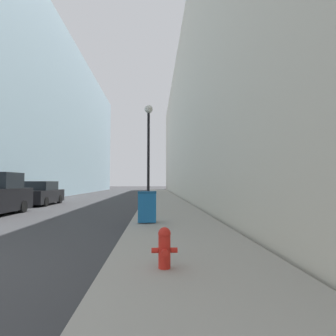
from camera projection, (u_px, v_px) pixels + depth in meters
sidewalk_right at (164, 201)px, 21.75m from camera, size 3.38×60.00×0.14m
building_left_glass at (11, 111)px, 29.39m from camera, size 12.00×60.00×19.30m
building_right_stone at (228, 124)px, 30.57m from camera, size 12.00×60.00×16.87m
fire_hydrant at (164, 247)px, 4.53m from camera, size 0.45×0.34×0.70m
trash_bin at (147, 206)px, 9.61m from camera, size 0.67×0.57×1.15m
lamppost at (148, 144)px, 12.91m from camera, size 0.41×0.41×5.31m
parked_sedan_near at (41, 194)px, 18.80m from camera, size 1.95×4.36×1.69m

